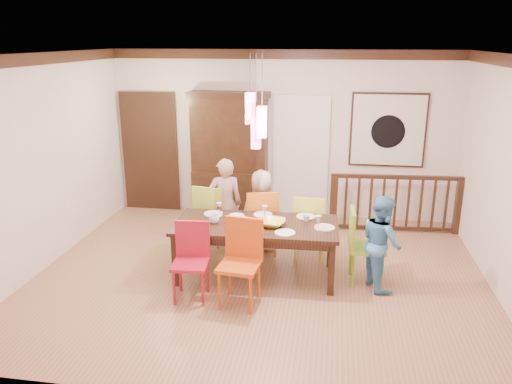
# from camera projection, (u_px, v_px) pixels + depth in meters

# --- Properties ---
(floor) EXTENTS (6.00, 6.00, 0.00)m
(floor) POSITION_uv_depth(u_px,v_px,m) (260.00, 275.00, 6.78)
(floor) COLOR #976949
(floor) RESTS_ON ground
(ceiling) EXTENTS (6.00, 6.00, 0.00)m
(ceiling) POSITION_uv_depth(u_px,v_px,m) (260.00, 54.00, 5.92)
(ceiling) COLOR white
(ceiling) RESTS_ON wall_back
(wall_back) EXTENTS (6.00, 0.00, 6.00)m
(wall_back) POSITION_uv_depth(u_px,v_px,m) (281.00, 135.00, 8.71)
(wall_back) COLOR beige
(wall_back) RESTS_ON floor
(wall_left) EXTENTS (0.00, 5.00, 5.00)m
(wall_left) POSITION_uv_depth(u_px,v_px,m) (43.00, 163.00, 6.80)
(wall_left) COLOR beige
(wall_left) RESTS_ON floor
(wall_right) EXTENTS (0.00, 5.00, 5.00)m
(wall_right) POSITION_uv_depth(u_px,v_px,m) (510.00, 182.00, 5.90)
(wall_right) COLOR beige
(wall_right) RESTS_ON floor
(crown_molding) EXTENTS (6.00, 5.00, 0.16)m
(crown_molding) POSITION_uv_depth(u_px,v_px,m) (260.00, 61.00, 5.94)
(crown_molding) COLOR black
(crown_molding) RESTS_ON wall_back
(panel_door) EXTENTS (1.04, 0.07, 2.24)m
(panel_door) POSITION_uv_depth(u_px,v_px,m) (151.00, 154.00, 9.14)
(panel_door) COLOR black
(panel_door) RESTS_ON wall_back
(white_doorway) EXTENTS (0.97, 0.05, 2.22)m
(white_doorway) POSITION_uv_depth(u_px,v_px,m) (301.00, 159.00, 8.74)
(white_doorway) COLOR silver
(white_doorway) RESTS_ON wall_back
(painting) EXTENTS (1.25, 0.06, 1.25)m
(painting) POSITION_uv_depth(u_px,v_px,m) (388.00, 130.00, 8.36)
(painting) COLOR black
(painting) RESTS_ON wall_back
(pendant_cluster) EXTENTS (0.27, 0.21, 1.14)m
(pendant_cluster) POSITION_uv_depth(u_px,v_px,m) (256.00, 121.00, 6.14)
(pendant_cluster) COLOR #ED476A
(pendant_cluster) RESTS_ON ceiling
(dining_table) EXTENTS (2.17, 1.03, 0.75)m
(dining_table) POSITION_uv_depth(u_px,v_px,m) (256.00, 229.00, 6.57)
(dining_table) COLOR black
(dining_table) RESTS_ON floor
(chair_far_left) EXTENTS (0.54, 0.54, 1.03)m
(chair_far_left) POSITION_uv_depth(u_px,v_px,m) (213.00, 212.00, 7.47)
(chair_far_left) COLOR #A8CD39
(chair_far_left) RESTS_ON floor
(chair_far_mid) EXTENTS (0.55, 0.55, 1.00)m
(chair_far_mid) POSITION_uv_depth(u_px,v_px,m) (261.00, 216.00, 7.32)
(chair_far_mid) COLOR #C66815
(chair_far_mid) RESTS_ON floor
(chair_far_right) EXTENTS (0.47, 0.47, 0.97)m
(chair_far_right) POSITION_uv_depth(u_px,v_px,m) (310.00, 221.00, 7.19)
(chair_far_right) COLOR #BDD035
(chair_far_right) RESTS_ON floor
(chair_near_left) EXTENTS (0.46, 0.46, 0.95)m
(chair_near_left) POSITION_uv_depth(u_px,v_px,m) (190.00, 258.00, 6.02)
(chair_near_left) COLOR maroon
(chair_near_left) RESTS_ON floor
(chair_near_mid) EXTENTS (0.52, 0.52, 1.04)m
(chair_near_mid) POSITION_uv_depth(u_px,v_px,m) (239.00, 259.00, 5.87)
(chair_near_mid) COLOR #B84A0F
(chair_near_mid) RESTS_ON floor
(chair_end_right) EXTENTS (0.47, 0.47, 0.99)m
(chair_end_right) POSITION_uv_depth(u_px,v_px,m) (367.00, 242.00, 6.43)
(chair_end_right) COLOR #71AC24
(chair_end_right) RESTS_ON floor
(china_hutch) EXTENTS (1.40, 0.46, 2.21)m
(china_hutch) POSITION_uv_depth(u_px,v_px,m) (230.00, 155.00, 8.75)
(china_hutch) COLOR black
(china_hutch) RESTS_ON floor
(balustrade) EXTENTS (2.15, 0.21, 0.96)m
(balustrade) POSITION_uv_depth(u_px,v_px,m) (396.00, 202.00, 8.18)
(balustrade) COLOR black
(balustrade) RESTS_ON floor
(person_far_left) EXTENTS (0.59, 0.47, 1.40)m
(person_far_left) POSITION_uv_depth(u_px,v_px,m) (225.00, 204.00, 7.47)
(person_far_left) COLOR #D4A8A2
(person_far_left) RESTS_ON floor
(person_far_mid) EXTENTS (0.71, 0.58, 1.25)m
(person_far_mid) POSITION_uv_depth(u_px,v_px,m) (262.00, 211.00, 7.40)
(person_far_mid) COLOR #C0B291
(person_far_mid) RESTS_ON floor
(person_end_right) EXTENTS (0.64, 0.72, 1.22)m
(person_end_right) POSITION_uv_depth(u_px,v_px,m) (381.00, 242.00, 6.30)
(person_end_right) COLOR #4691C4
(person_end_right) RESTS_ON floor
(serving_bowl) EXTENTS (0.37, 0.37, 0.08)m
(serving_bowl) POSITION_uv_depth(u_px,v_px,m) (272.00, 223.00, 6.45)
(serving_bowl) COLOR yellow
(serving_bowl) RESTS_ON dining_table
(small_bowl) EXTENTS (0.26, 0.26, 0.07)m
(small_bowl) POSITION_uv_depth(u_px,v_px,m) (237.00, 217.00, 6.67)
(small_bowl) COLOR white
(small_bowl) RESTS_ON dining_table
(cup_left) EXTENTS (0.15, 0.15, 0.10)m
(cup_left) POSITION_uv_depth(u_px,v_px,m) (214.00, 219.00, 6.54)
(cup_left) COLOR silver
(cup_left) RESTS_ON dining_table
(cup_right) EXTENTS (0.12, 0.12, 0.09)m
(cup_right) POSITION_uv_depth(u_px,v_px,m) (306.00, 218.00, 6.61)
(cup_right) COLOR silver
(cup_right) RESTS_ON dining_table
(plate_far_left) EXTENTS (0.26, 0.26, 0.01)m
(plate_far_left) POSITION_uv_depth(u_px,v_px,m) (213.00, 214.00, 6.89)
(plate_far_left) COLOR white
(plate_far_left) RESTS_ON dining_table
(plate_far_mid) EXTENTS (0.26, 0.26, 0.01)m
(plate_far_mid) POSITION_uv_depth(u_px,v_px,m) (263.00, 215.00, 6.85)
(plate_far_mid) COLOR white
(plate_far_mid) RESTS_ON dining_table
(plate_far_right) EXTENTS (0.26, 0.26, 0.01)m
(plate_far_right) POSITION_uv_depth(u_px,v_px,m) (306.00, 217.00, 6.78)
(plate_far_right) COLOR white
(plate_far_right) RESTS_ON dining_table
(plate_near_left) EXTENTS (0.26, 0.26, 0.01)m
(plate_near_left) POSITION_uv_depth(u_px,v_px,m) (196.00, 229.00, 6.33)
(plate_near_left) COLOR white
(plate_near_left) RESTS_ON dining_table
(plate_near_mid) EXTENTS (0.26, 0.26, 0.01)m
(plate_near_mid) POSITION_uv_depth(u_px,v_px,m) (285.00, 233.00, 6.22)
(plate_near_mid) COLOR white
(plate_near_mid) RESTS_ON dining_table
(plate_end_right) EXTENTS (0.26, 0.26, 0.01)m
(plate_end_right) POSITION_uv_depth(u_px,v_px,m) (324.00, 228.00, 6.39)
(plate_end_right) COLOR white
(plate_end_right) RESTS_ON dining_table
(wine_glass_a) EXTENTS (0.08, 0.08, 0.19)m
(wine_glass_a) POSITION_uv_depth(u_px,v_px,m) (219.00, 209.00, 6.79)
(wine_glass_a) COLOR #590C19
(wine_glass_a) RESTS_ON dining_table
(wine_glass_b) EXTENTS (0.08, 0.08, 0.19)m
(wine_glass_b) POSITION_uv_depth(u_px,v_px,m) (265.00, 212.00, 6.68)
(wine_glass_b) COLOR silver
(wine_glass_b) RESTS_ON dining_table
(wine_glass_c) EXTENTS (0.08, 0.08, 0.19)m
(wine_glass_c) POSITION_uv_depth(u_px,v_px,m) (244.00, 224.00, 6.25)
(wine_glass_c) COLOR #590C19
(wine_glass_c) RESTS_ON dining_table
(wine_glass_d) EXTENTS (0.08, 0.08, 0.19)m
(wine_glass_d) POSITION_uv_depth(u_px,v_px,m) (318.00, 223.00, 6.31)
(wine_glass_d) COLOR silver
(wine_glass_d) RESTS_ON dining_table
(napkin) EXTENTS (0.18, 0.14, 0.01)m
(napkin) POSITION_uv_depth(u_px,v_px,m) (249.00, 233.00, 6.20)
(napkin) COLOR #D83359
(napkin) RESTS_ON dining_table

